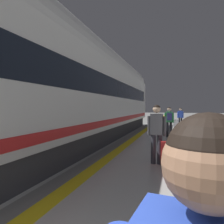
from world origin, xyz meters
TOP-DOWN VIEW (x-y plane):
  - safety_line_strip at (-1.19, 10.00)m, footprint 0.36×80.00m
  - tactile_edge_band at (-1.49, 10.00)m, footprint 0.56×80.00m
  - high_speed_train at (-3.25, 5.77)m, footprint 2.94×28.05m
  - passenger_near at (0.36, 6.15)m, footprint 0.53×0.22m
  - suitcase_near at (0.68, 6.04)m, footprint 0.40×0.27m
  - passenger_mid at (1.19, 17.86)m, footprint 0.48×0.21m
  - suitcase_mid at (0.87, 17.69)m, footprint 0.40×0.27m
  - passenger_far at (0.52, 11.90)m, footprint 0.50×0.34m
  - duffel_bag_far at (0.84, 11.63)m, footprint 0.44×0.26m

SIDE VIEW (x-z plane):
  - tactile_edge_band at x=-1.49m, z-range 0.00..0.01m
  - safety_line_strip at x=-1.19m, z-range 0.00..0.01m
  - duffel_bag_far at x=0.84m, z-range -0.03..0.33m
  - suitcase_mid at x=0.87m, z-range 0.03..0.67m
  - suitcase_near at x=0.68m, z-range 0.03..0.70m
  - passenger_mid at x=1.19m, z-range 0.13..1.68m
  - passenger_far at x=0.52m, z-range 0.15..1.77m
  - passenger_near at x=0.36m, z-range 0.14..1.83m
  - high_speed_train at x=-3.25m, z-range 0.01..4.99m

